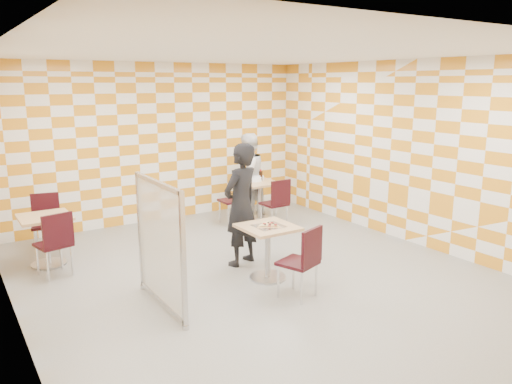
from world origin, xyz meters
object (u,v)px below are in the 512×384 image
Objects in this scene: sport_bottle at (250,178)px; soda_bottle at (261,176)px; chair_empty_far at (46,218)px; partition at (160,244)px; man_white at (248,176)px; chair_empty_near at (56,239)px; chair_second_side at (236,195)px; empty_table at (46,232)px; chair_second_front at (277,200)px; man_dark at (241,205)px; main_table at (268,243)px; second_table at (259,194)px; chair_main_front at (304,257)px.

sport_bottle is 0.87× the size of soda_bottle.
chair_empty_far is 0.60× the size of partition.
man_white is 8.36× the size of sport_bottle.
chair_empty_near is 4.17m from soda_bottle.
chair_second_side is at bearing -172.92° from sport_bottle.
partition is at bearing -68.88° from empty_table.
man_dark is at bearing -141.32° from chair_second_front.
chair_second_front is at bearing 51.87° from main_table.
man_white reaches higher than second_table.
empty_table is 0.81× the size of chair_empty_far.
chair_second_side is 1.00× the size of chair_empty_near.
main_table is 0.81× the size of chair_main_front.
chair_main_front is (0.01, -0.78, 0.04)m from main_table.
soda_bottle reaches higher than main_table.
empty_table is 0.42× the size of man_dark.
man_dark reaches higher than chair_second_front.
chair_second_front is 4.62× the size of sport_bottle.
man_dark reaches higher than chair_second_side.
empty_table is at bearing -172.82° from sport_bottle.
chair_main_front is at bearing 70.18° from man_dark.
man_dark reaches higher than chair_main_front.
empty_table is at bearing -8.14° from man_white.
man_dark is (-0.00, 0.69, 0.39)m from main_table.
chair_main_front is 1.00× the size of chair_empty_far.
man_white is (3.86, 1.25, 0.29)m from chair_empty_near.
chair_empty_near is (-3.45, -1.01, 0.00)m from chair_second_side.
second_table is at bearing 65.55° from chair_main_front.
man_dark is at bearing -31.49° from empty_table.
chair_empty_near reaches higher than second_table.
chair_empty_near is 0.55× the size of man_white.
partition is (-3.04, -1.94, 0.25)m from chair_second_front.
soda_bottle is (1.62, 1.95, -0.04)m from man_dark.
chair_second_side is 0.45m from sport_bottle.
empty_table is 0.81× the size of chair_second_front.
partition reaches higher than chair_empty_far.
chair_second_front is at bearing 4.09° from chair_empty_near.
partition is at bearing -137.27° from sport_bottle.
sport_bottle is (-0.07, -0.20, 0.00)m from man_white.
chair_main_front is 0.60× the size of partition.
man_dark reaches higher than partition.
main_table is 2.89m from chair_empty_near.
chair_second_front is at bearing -95.20° from second_table.
empty_table is 3.85m from sport_bottle.
empty_table is (-3.97, -0.41, 0.00)m from second_table.
main_table is 0.79m from man_dark.
man_dark is 1.07× the size of man_white.
chair_main_front is (2.44, -2.96, 0.04)m from empty_table.
chair_empty_near reaches higher than main_table.
man_dark is at bearing -129.75° from soda_bottle.
main_table is 3.75× the size of sport_bottle.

